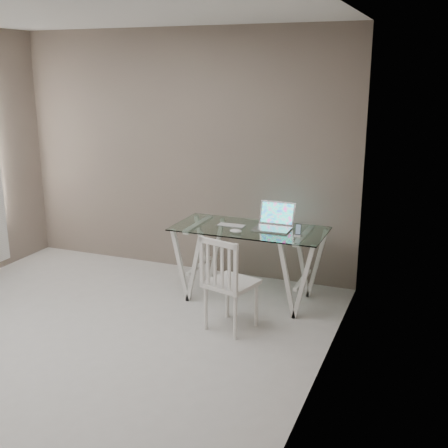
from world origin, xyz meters
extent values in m
plane|color=beige|center=(0.00, 0.00, 0.00)|extent=(4.50, 4.50, 0.00)
cube|color=white|center=(0.00, 0.00, 2.70)|extent=(4.00, 4.50, 0.02)
cube|color=#74665B|center=(0.00, 2.25, 1.35)|extent=(4.00, 0.02, 2.70)
cube|color=#74665B|center=(2.00, 0.00, 1.35)|extent=(0.02, 4.50, 2.70)
cube|color=silver|center=(1.02, 1.61, 0.74)|extent=(1.50, 0.70, 0.01)
cube|color=silver|center=(0.47, 1.61, 0.36)|extent=(0.24, 0.62, 0.72)
cube|color=silver|center=(1.57, 1.61, 0.36)|extent=(0.24, 0.62, 0.72)
cube|color=white|center=(1.09, 0.92, 0.43)|extent=(0.49, 0.49, 0.04)
cylinder|color=white|center=(0.90, 0.81, 0.20)|extent=(0.03, 0.03, 0.41)
cylinder|color=white|center=(1.21, 0.73, 0.20)|extent=(0.03, 0.03, 0.41)
cylinder|color=white|center=(0.98, 1.12, 0.20)|extent=(0.03, 0.03, 0.41)
cylinder|color=white|center=(1.29, 1.04, 0.20)|extent=(0.03, 0.03, 0.41)
cube|color=white|center=(1.05, 0.74, 0.65)|extent=(0.39, 0.13, 0.45)
cube|color=#B4B4B9|center=(1.24, 1.65, 0.75)|extent=(0.36, 0.25, 0.02)
cube|color=#19D899|center=(1.24, 1.81, 0.87)|extent=(0.36, 0.09, 0.23)
cube|color=silver|center=(0.82, 1.63, 0.75)|extent=(0.29, 0.12, 0.01)
ellipsoid|color=silver|center=(0.95, 1.41, 0.77)|extent=(0.12, 0.07, 0.04)
cube|color=white|center=(1.53, 1.52, 0.75)|extent=(0.06, 0.06, 0.01)
cube|color=black|center=(1.53, 1.53, 0.81)|extent=(0.05, 0.03, 0.11)
camera|label=1|loc=(2.76, -3.42, 2.26)|focal=45.00mm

